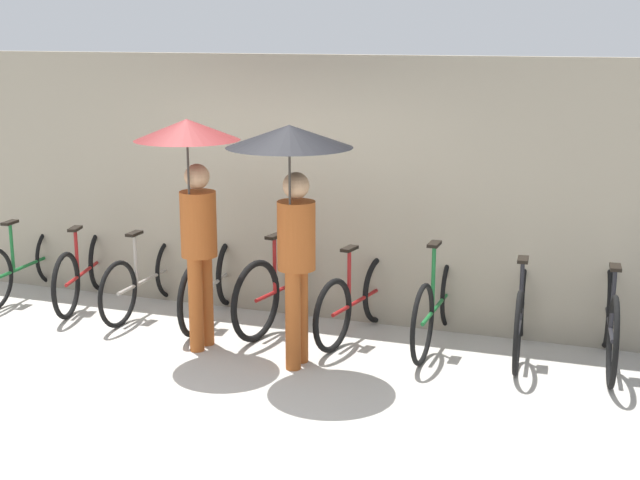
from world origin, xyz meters
TOP-DOWN VIEW (x-y plane):
  - ground_plane at (0.00, 0.00)m, footprint 30.00×30.00m
  - back_wall at (0.00, 2.06)m, footprint 15.03×0.12m
  - parked_bicycle_0 at (-2.99, 1.64)m, footprint 0.44×1.75m
  - parked_bicycle_1 at (-2.25, 1.64)m, footprint 0.55×1.64m
  - parked_bicycle_2 at (-1.50, 1.62)m, footprint 0.44×1.71m
  - parked_bicycle_3 at (-0.75, 1.60)m, footprint 0.44×1.70m
  - parked_bicycle_4 at (0.00, 1.66)m, footprint 0.49×1.74m
  - parked_bicycle_5 at (0.75, 1.61)m, footprint 0.47×1.61m
  - parked_bicycle_6 at (1.50, 1.65)m, footprint 0.44×1.80m
  - parked_bicycle_7 at (2.24, 1.65)m, footprint 0.44×1.71m
  - parked_bicycle_8 at (2.99, 1.61)m, footprint 0.44×1.73m
  - pedestrian_leading at (-0.49, 0.75)m, footprint 0.90×0.90m
  - pedestrian_center at (0.48, 0.62)m, footprint 1.02×1.02m

SIDE VIEW (x-z plane):
  - ground_plane at x=0.00m, z-range 0.00..0.00m
  - parked_bicycle_2 at x=-1.50m, z-range -0.19..0.89m
  - parked_bicycle_0 at x=-2.99m, z-range -0.16..0.86m
  - parked_bicycle_5 at x=0.75m, z-range -0.18..0.89m
  - parked_bicycle_1 at x=-2.25m, z-range -0.20..0.91m
  - parked_bicycle_3 at x=-0.75m, z-range -0.18..0.91m
  - parked_bicycle_6 at x=1.50m, z-range -0.12..0.88m
  - parked_bicycle_7 at x=2.24m, z-range -0.15..0.91m
  - parked_bicycle_4 at x=0.00m, z-range -0.12..0.91m
  - parked_bicycle_8 at x=2.99m, z-range -0.16..0.95m
  - back_wall at x=0.00m, z-range 0.00..2.58m
  - pedestrian_leading at x=-0.49m, z-range 0.54..2.62m
  - pedestrian_center at x=0.48m, z-range 0.60..2.68m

